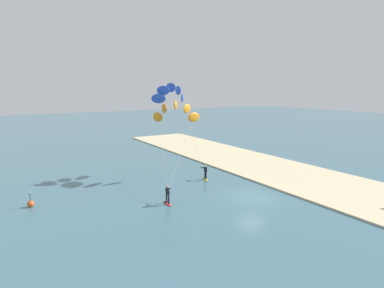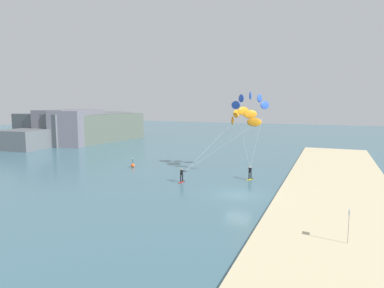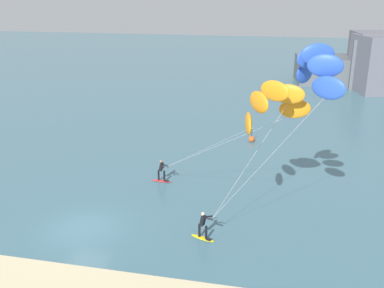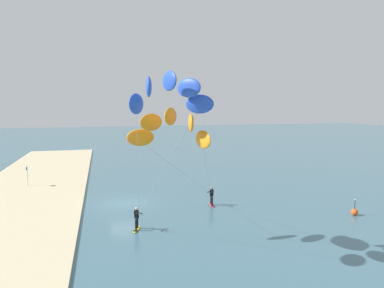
% 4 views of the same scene
% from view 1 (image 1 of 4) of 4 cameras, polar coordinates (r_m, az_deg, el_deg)
% --- Properties ---
extents(ground_plane, '(240.00, 240.00, 0.00)m').
position_cam_1_polar(ground_plane, '(30.16, 10.90, -9.65)').
color(ground_plane, '#426B7A').
extents(sand_strip, '(80.00, 11.33, 0.16)m').
position_cam_1_polar(sand_strip, '(36.89, 21.70, -6.40)').
color(sand_strip, beige).
rests_on(sand_strip, ground).
extents(kitesurfer_nearshore, '(7.50, 5.12, 10.83)m').
position_cam_1_polar(kitesurfer_nearshore, '(37.50, -3.68, 8.79)').
color(kitesurfer_nearshore, yellow).
rests_on(kitesurfer_nearshore, ground).
extents(kitesurfer_mid_water, '(10.74, 8.16, 8.82)m').
position_cam_1_polar(kitesurfer_mid_water, '(35.42, -3.08, 5.55)').
color(kitesurfer_mid_water, red).
rests_on(kitesurfer_mid_water, ground).
extents(marker_buoy, '(0.56, 0.56, 1.38)m').
position_cam_1_polar(marker_buoy, '(30.68, -27.61, -9.72)').
color(marker_buoy, '#EA5119').
rests_on(marker_buoy, ground).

